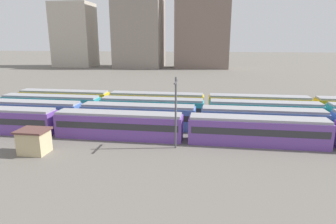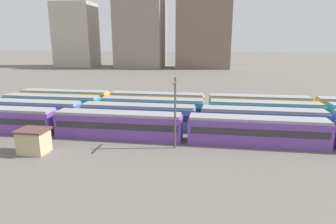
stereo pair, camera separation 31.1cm
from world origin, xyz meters
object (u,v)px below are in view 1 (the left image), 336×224
at_px(train_track_3, 206,104).
at_px(catenary_pole_0, 176,109).
at_px(train_track_0, 334,134).
at_px(signal_hut, 34,141).
at_px(train_track_1, 198,118).
at_px(train_track_2, 264,112).

distance_m(train_track_3, catenary_pole_0, 19.03).
relative_size(train_track_0, signal_hut, 31.25).
distance_m(train_track_1, signal_hut, 22.98).
xyz_separation_m(train_track_2, catenary_pole_0, (-13.20, -13.21, 3.21)).
distance_m(train_track_3, signal_hut, 30.53).
xyz_separation_m(train_track_2, train_track_3, (-9.59, 5.20, 0.00)).
bearing_deg(train_track_3, signal_hut, -132.23).
xyz_separation_m(train_track_0, train_track_1, (-17.39, 5.20, 0.00)).
height_order(train_track_2, catenary_pole_0, catenary_pole_0).
height_order(train_track_1, signal_hut, train_track_1).
bearing_deg(train_track_0, train_track_3, 136.33).
bearing_deg(train_track_1, catenary_pole_0, -107.67).
distance_m(catenary_pole_0, signal_hut, 17.79).
relative_size(train_track_1, train_track_3, 1.00).
relative_size(train_track_2, signal_hut, 26.00).
height_order(catenary_pole_0, signal_hut, catenary_pole_0).
xyz_separation_m(catenary_pole_0, signal_hut, (-16.91, -4.19, -3.56)).
bearing_deg(signal_hut, train_track_1, 32.08).
bearing_deg(train_track_2, catenary_pole_0, -134.97).
xyz_separation_m(train_track_0, train_track_2, (-6.75, 10.40, 0.00)).
relative_size(train_track_0, catenary_pole_0, 12.28).
xyz_separation_m(train_track_2, signal_hut, (-30.11, -17.40, -0.35)).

